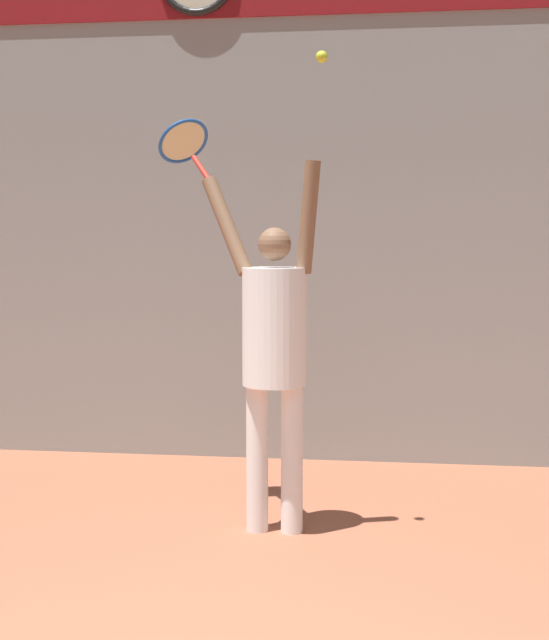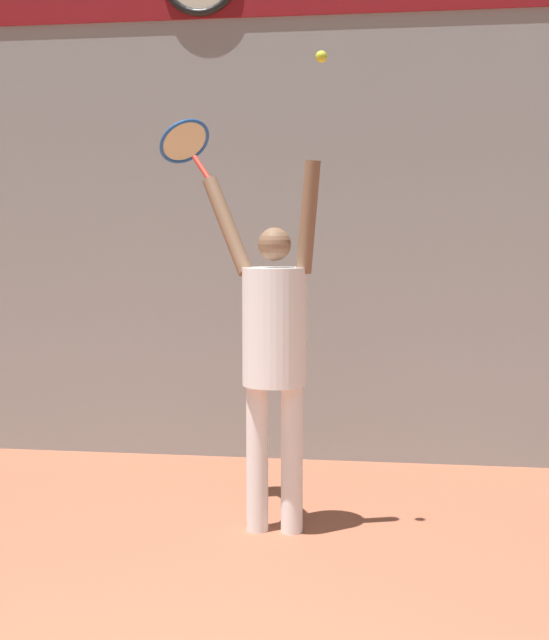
% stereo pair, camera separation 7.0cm
% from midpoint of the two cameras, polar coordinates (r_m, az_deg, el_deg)
% --- Properties ---
extents(back_wall, '(18.00, 0.10, 5.00)m').
position_cam_midpoint_polar(back_wall, '(6.99, 2.22, 11.49)').
color(back_wall, gray).
rests_on(back_wall, ground_plane).
extents(tennis_player, '(0.78, 0.46, 2.19)m').
position_cam_midpoint_polar(tennis_player, '(5.21, 0.35, -1.45)').
color(tennis_player, white).
rests_on(tennis_player, ground_plane).
extents(tennis_racket, '(0.43, 0.43, 0.40)m').
position_cam_midpoint_polar(tennis_racket, '(5.72, -5.34, 11.18)').
color(tennis_racket, red).
extents(tennis_ball, '(0.07, 0.07, 0.07)m').
position_cam_midpoint_polar(tennis_ball, '(5.11, 3.42, 16.48)').
color(tennis_ball, '#CCDB2D').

